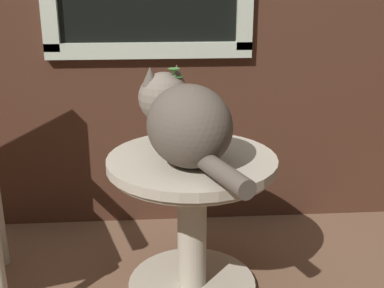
{
  "coord_description": "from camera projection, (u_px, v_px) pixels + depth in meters",
  "views": [
    {
      "loc": [
        0.01,
        -1.47,
        1.18
      ],
      "look_at": [
        0.13,
        0.18,
        0.6
      ],
      "focal_mm": 46.33,
      "sensor_mm": 36.0,
      "label": 1
    }
  ],
  "objects": [
    {
      "name": "wicker_side_table",
      "position": [
        192.0,
        202.0,
        1.83
      ],
      "size": [
        0.61,
        0.61,
        0.55
      ],
      "color": "#B2A893",
      "rests_on": "ground_plane"
    },
    {
      "name": "cat",
      "position": [
        184.0,
        120.0,
        1.69
      ],
      "size": [
        0.38,
        0.65,
        0.31
      ],
      "color": "brown",
      "rests_on": "wicker_side_table"
    },
    {
      "name": "pewter_vase_with_ivy",
      "position": [
        182.0,
        123.0,
        1.85
      ],
      "size": [
        0.13,
        0.13,
        0.3
      ],
      "color": "slate",
      "rests_on": "wicker_side_table"
    }
  ]
}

